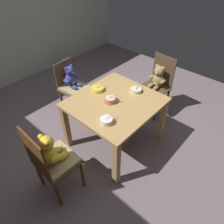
{
  "coord_description": "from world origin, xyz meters",
  "views": [
    {
      "loc": [
        -1.49,
        -1.29,
        2.21
      ],
      "look_at": [
        0.0,
        0.05,
        0.51
      ],
      "focal_mm": 32.87,
      "sensor_mm": 36.0,
      "label": 1
    }
  ],
  "objects_px": {
    "porridge_bowl_cream_near_right": "(136,90)",
    "porridge_bowl_yellow_far_center": "(98,89)",
    "teddy_chair_near_left": "(51,157)",
    "porridge_bowl_white_near_left": "(106,121)",
    "teddy_chair_near_right": "(158,81)",
    "metal_pail": "(66,64)",
    "dining_table": "(115,108)",
    "teddy_chair_far_center": "(72,83)",
    "porridge_bowl_terracotta_center": "(110,99)"
  },
  "relations": [
    {
      "from": "teddy_chair_far_center",
      "to": "teddy_chair_near_left",
      "type": "distance_m",
      "value": 1.38
    },
    {
      "from": "teddy_chair_far_center",
      "to": "teddy_chair_near_right",
      "type": "height_order",
      "value": "teddy_chair_near_right"
    },
    {
      "from": "dining_table",
      "to": "teddy_chair_near_left",
      "type": "bearing_deg",
      "value": -179.68
    },
    {
      "from": "teddy_chair_near_left",
      "to": "metal_pail",
      "type": "xyz_separation_m",
      "value": [
        1.81,
        2.16,
        -0.43
      ]
    },
    {
      "from": "teddy_chair_near_left",
      "to": "porridge_bowl_white_near_left",
      "type": "bearing_deg",
      "value": -14.6
    },
    {
      "from": "teddy_chair_far_center",
      "to": "teddy_chair_near_left",
      "type": "xyz_separation_m",
      "value": [
        -1.02,
        -0.93,
        0.03
      ]
    },
    {
      "from": "porridge_bowl_terracotta_center",
      "to": "teddy_chair_near_left",
      "type": "bearing_deg",
      "value": -177.26
    },
    {
      "from": "dining_table",
      "to": "teddy_chair_far_center",
      "type": "relative_size",
      "value": 1.2
    },
    {
      "from": "teddy_chair_near_right",
      "to": "porridge_bowl_yellow_far_center",
      "type": "distance_m",
      "value": 1.01
    },
    {
      "from": "porridge_bowl_cream_near_right",
      "to": "porridge_bowl_yellow_far_center",
      "type": "bearing_deg",
      "value": 129.37
    },
    {
      "from": "porridge_bowl_cream_near_right",
      "to": "porridge_bowl_white_near_left",
      "type": "relative_size",
      "value": 1.02
    },
    {
      "from": "metal_pail",
      "to": "teddy_chair_near_right",
      "type": "bearing_deg",
      "value": -87.23
    },
    {
      "from": "teddy_chair_far_center",
      "to": "porridge_bowl_yellow_far_center",
      "type": "relative_size",
      "value": 5.25
    },
    {
      "from": "porridge_bowl_cream_near_right",
      "to": "teddy_chair_far_center",
      "type": "bearing_deg",
      "value": 104.93
    },
    {
      "from": "teddy_chair_near_right",
      "to": "porridge_bowl_yellow_far_center",
      "type": "height_order",
      "value": "teddy_chair_near_right"
    },
    {
      "from": "teddy_chair_near_right",
      "to": "porridge_bowl_white_near_left",
      "type": "bearing_deg",
      "value": 11.07
    },
    {
      "from": "teddy_chair_far_center",
      "to": "porridge_bowl_yellow_far_center",
      "type": "xyz_separation_m",
      "value": [
        -0.05,
        -0.61,
        0.2
      ]
    },
    {
      "from": "teddy_chair_far_center",
      "to": "metal_pail",
      "type": "distance_m",
      "value": 1.52
    },
    {
      "from": "porridge_bowl_terracotta_center",
      "to": "metal_pail",
      "type": "height_order",
      "value": "porridge_bowl_terracotta_center"
    },
    {
      "from": "porridge_bowl_cream_near_right",
      "to": "porridge_bowl_terracotta_center",
      "type": "bearing_deg",
      "value": 164.9
    },
    {
      "from": "porridge_bowl_white_near_left",
      "to": "metal_pail",
      "type": "xyz_separation_m",
      "value": [
        1.2,
        2.33,
        -0.61
      ]
    },
    {
      "from": "porridge_bowl_terracotta_center",
      "to": "metal_pail",
      "type": "distance_m",
      "value": 2.38
    },
    {
      "from": "porridge_bowl_cream_near_right",
      "to": "metal_pail",
      "type": "bearing_deg",
      "value": 76.59
    },
    {
      "from": "dining_table",
      "to": "porridge_bowl_yellow_far_center",
      "type": "xyz_separation_m",
      "value": [
        0.02,
        0.32,
        0.14
      ]
    },
    {
      "from": "teddy_chair_near_left",
      "to": "teddy_chair_near_right",
      "type": "height_order",
      "value": "teddy_chair_near_left"
    },
    {
      "from": "teddy_chair_far_center",
      "to": "porridge_bowl_cream_near_right",
      "type": "bearing_deg",
      "value": 9.31
    },
    {
      "from": "teddy_chair_near_right",
      "to": "metal_pail",
      "type": "distance_m",
      "value": 2.21
    },
    {
      "from": "teddy_chair_near_right",
      "to": "porridge_bowl_cream_near_right",
      "type": "relative_size",
      "value": 6.31
    },
    {
      "from": "porridge_bowl_terracotta_center",
      "to": "porridge_bowl_yellow_far_center",
      "type": "bearing_deg",
      "value": 76.6
    },
    {
      "from": "dining_table",
      "to": "porridge_bowl_yellow_far_center",
      "type": "distance_m",
      "value": 0.34
    },
    {
      "from": "teddy_chair_near_left",
      "to": "porridge_bowl_terracotta_center",
      "type": "relative_size",
      "value": 6.14
    },
    {
      "from": "porridge_bowl_cream_near_right",
      "to": "porridge_bowl_yellow_far_center",
      "type": "distance_m",
      "value": 0.49
    },
    {
      "from": "porridge_bowl_yellow_far_center",
      "to": "metal_pail",
      "type": "distance_m",
      "value": 2.11
    },
    {
      "from": "porridge_bowl_cream_near_right",
      "to": "metal_pail",
      "type": "xyz_separation_m",
      "value": [
        0.53,
        2.21,
        -0.6
      ]
    },
    {
      "from": "dining_table",
      "to": "porridge_bowl_cream_near_right",
      "type": "bearing_deg",
      "value": -10.9
    },
    {
      "from": "teddy_chair_near_left",
      "to": "porridge_bowl_cream_near_right",
      "type": "xyz_separation_m",
      "value": [
        1.29,
        -0.06,
        0.17
      ]
    },
    {
      "from": "teddy_chair_near_left",
      "to": "porridge_bowl_white_near_left",
      "type": "xyz_separation_m",
      "value": [
        0.61,
        -0.18,
        0.17
      ]
    },
    {
      "from": "teddy_chair_near_right",
      "to": "porridge_bowl_yellow_far_center",
      "type": "bearing_deg",
      "value": -15.51
    },
    {
      "from": "dining_table",
      "to": "teddy_chair_far_center",
      "type": "distance_m",
      "value": 0.92
    },
    {
      "from": "teddy_chair_near_left",
      "to": "porridge_bowl_terracotta_center",
      "type": "bearing_deg",
      "value": 4.39
    },
    {
      "from": "teddy_chair_near_left",
      "to": "teddy_chair_near_right",
      "type": "xyz_separation_m",
      "value": [
        1.92,
        -0.01,
        -0.01
      ]
    },
    {
      "from": "teddy_chair_near_left",
      "to": "teddy_chair_far_center",
      "type": "bearing_deg",
      "value": 43.77
    },
    {
      "from": "teddy_chair_near_left",
      "to": "porridge_bowl_yellow_far_center",
      "type": "bearing_deg",
      "value": 19.85
    },
    {
      "from": "teddy_chair_near_right",
      "to": "porridge_bowl_terracotta_center",
      "type": "xyz_separation_m",
      "value": [
        -1.01,
        0.05,
        0.19
      ]
    },
    {
      "from": "teddy_chair_near_left",
      "to": "dining_table",
      "type": "bearing_deg",
      "value": 1.97
    },
    {
      "from": "teddy_chair_far_center",
      "to": "porridge_bowl_terracotta_center",
      "type": "relative_size",
      "value": 5.54
    },
    {
      "from": "teddy_chair_far_center",
      "to": "porridge_bowl_terracotta_center",
      "type": "distance_m",
      "value": 0.91
    },
    {
      "from": "teddy_chair_near_right",
      "to": "teddy_chair_near_left",
      "type": "bearing_deg",
      "value": 3.45
    },
    {
      "from": "porridge_bowl_cream_near_right",
      "to": "metal_pail",
      "type": "height_order",
      "value": "porridge_bowl_cream_near_right"
    },
    {
      "from": "porridge_bowl_yellow_far_center",
      "to": "metal_pail",
      "type": "relative_size",
      "value": 0.61
    }
  ]
}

